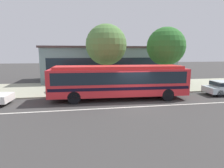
# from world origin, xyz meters

# --- Properties ---
(ground_plane) EXTENTS (120.00, 120.00, 0.00)m
(ground_plane) POSITION_xyz_m (0.00, 0.00, 0.00)
(ground_plane) COLOR #3B3938
(sidewalk_slab) EXTENTS (60.00, 8.00, 0.12)m
(sidewalk_slab) POSITION_xyz_m (0.00, 7.10, 0.06)
(sidewalk_slab) COLOR #9F9F87
(sidewalk_slab) RESTS_ON ground_plane
(lane_stripe_center) EXTENTS (56.00, 0.16, 0.01)m
(lane_stripe_center) POSITION_xyz_m (0.00, -0.80, 0.00)
(lane_stripe_center) COLOR silver
(lane_stripe_center) RESTS_ON ground_plane
(transit_bus) EXTENTS (11.47, 3.08, 2.82)m
(transit_bus) POSITION_xyz_m (-0.90, 1.75, 1.64)
(transit_bus) COLOR red
(transit_bus) RESTS_ON ground_plane
(pedestrian_waiting_near_sign) EXTENTS (0.48, 0.48, 1.64)m
(pedestrian_waiting_near_sign) POSITION_xyz_m (-0.27, 4.26, 1.07)
(pedestrian_waiting_near_sign) COLOR #3E303A
(pedestrian_waiting_near_sign) RESTS_ON sidewalk_slab
(pedestrian_walking_along_curb) EXTENTS (0.45, 0.45, 1.64)m
(pedestrian_walking_along_curb) POSITION_xyz_m (-5.53, 3.61, 1.08)
(pedestrian_walking_along_curb) COLOR #686951
(pedestrian_walking_along_curb) RESTS_ON sidewalk_slab
(pedestrian_standing_by_tree) EXTENTS (0.48, 0.48, 1.70)m
(pedestrian_standing_by_tree) POSITION_xyz_m (-2.12, 3.89, 1.12)
(pedestrian_standing_by_tree) COLOR #6F6753
(pedestrian_standing_by_tree) RESTS_ON sidewalk_slab
(street_tree_near_stop) EXTENTS (4.30, 4.30, 6.74)m
(street_tree_near_stop) POSITION_xyz_m (-1.27, 6.48, 4.69)
(street_tree_near_stop) COLOR brown
(street_tree_near_stop) RESTS_ON sidewalk_slab
(street_tree_mid_block) EXTENTS (4.04, 4.04, 6.44)m
(street_tree_mid_block) POSITION_xyz_m (4.94, 5.42, 4.53)
(street_tree_mid_block) COLOR brown
(street_tree_mid_block) RESTS_ON sidewalk_slab
(station_building) EXTENTS (17.94, 7.77, 4.71)m
(station_building) POSITION_xyz_m (0.07, 13.33, 2.36)
(station_building) COLOR gray
(station_building) RESTS_ON ground_plane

